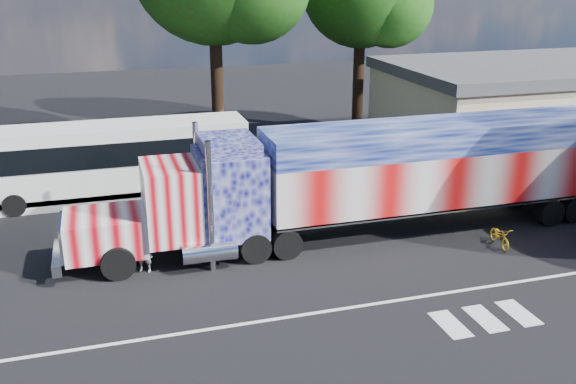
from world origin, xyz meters
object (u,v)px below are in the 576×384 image
object	(u,v)px
coach_bus	(117,160)
woman	(144,248)
bicycle	(500,236)
semi_truck	(377,176)

from	to	relation	value
coach_bus	woman	xyz separation A→B (m)	(0.48, -8.30, -0.92)
woman	bicycle	size ratio (longest dim) A/B	1.14
semi_truck	bicycle	size ratio (longest dim) A/B	14.37
woman	bicycle	world-z (taller)	woman
coach_bus	bicycle	distance (m)	17.09
semi_truck	coach_bus	distance (m)	12.22
bicycle	semi_truck	bearing A→B (deg)	157.54
semi_truck	woman	xyz separation A→B (m)	(-9.17, -0.83, -1.56)
woman	semi_truck	bearing A→B (deg)	29.67
semi_truck	bicycle	bearing A→B (deg)	-31.16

